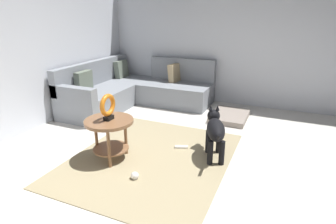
% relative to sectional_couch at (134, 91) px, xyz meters
% --- Properties ---
extents(ground_plane, '(6.00, 6.00, 0.10)m').
position_rel_sectional_couch_xyz_m(ground_plane, '(-1.99, -2.01, -0.34)').
color(ground_plane, silver).
extents(wall_back, '(6.00, 0.12, 2.70)m').
position_rel_sectional_couch_xyz_m(wall_back, '(-1.99, 0.93, 1.06)').
color(wall_back, silver).
rests_on(wall_back, ground_plane).
extents(wall_right, '(0.12, 6.00, 2.70)m').
position_rel_sectional_couch_xyz_m(wall_right, '(0.95, -2.01, 1.06)').
color(wall_right, silver).
rests_on(wall_right, ground_plane).
extents(area_rug, '(2.30, 1.90, 0.01)m').
position_rel_sectional_couch_xyz_m(area_rug, '(-1.84, -1.31, -0.29)').
color(area_rug, tan).
rests_on(area_rug, ground_plane).
extents(sectional_couch, '(2.20, 2.25, 0.88)m').
position_rel_sectional_couch_xyz_m(sectional_couch, '(0.00, 0.00, 0.00)').
color(sectional_couch, gray).
rests_on(sectional_couch, ground_plane).
extents(side_table, '(0.60, 0.60, 0.54)m').
position_rel_sectional_couch_xyz_m(side_table, '(-2.06, -0.85, 0.12)').
color(side_table, brown).
rests_on(side_table, ground_plane).
extents(torus_sculpture, '(0.28, 0.08, 0.33)m').
position_rel_sectional_couch_xyz_m(torus_sculpture, '(-2.06, -0.85, 0.42)').
color(torus_sculpture, black).
rests_on(torus_sculpture, side_table).
extents(dog_bed_mat, '(0.80, 0.60, 0.09)m').
position_rel_sectional_couch_xyz_m(dog_bed_mat, '(-0.01, -1.93, -0.25)').
color(dog_bed_mat, gray).
rests_on(dog_bed_mat, ground_plane).
extents(dog, '(0.81, 0.39, 0.63)m').
position_rel_sectional_couch_xyz_m(dog, '(-1.49, -2.04, 0.09)').
color(dog, black).
rests_on(dog, ground_plane).
extents(dog_toy_ball, '(0.09, 0.09, 0.09)m').
position_rel_sectional_couch_xyz_m(dog_toy_ball, '(-2.35, -1.36, -0.25)').
color(dog_toy_ball, silver).
rests_on(dog_toy_ball, ground_plane).
extents(dog_toy_rope, '(0.11, 0.19, 0.05)m').
position_rel_sectional_couch_xyz_m(dog_toy_rope, '(-1.44, -1.57, -0.27)').
color(dog_toy_rope, silver).
rests_on(dog_toy_rope, ground_plane).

